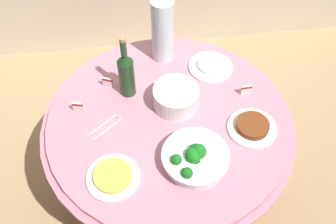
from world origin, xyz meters
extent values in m
plane|color=tan|center=(0.00, 0.00, 0.00)|extent=(6.00, 6.00, 0.00)
cylinder|color=maroon|center=(0.00, 0.00, 0.34)|extent=(1.01, 1.01, 0.69)
cylinder|color=pink|center=(0.00, 0.00, 0.70)|extent=(1.16, 1.16, 0.02)
cylinder|color=pink|center=(0.00, 0.00, 0.72)|extent=(1.10, 1.10, 0.03)
cylinder|color=white|center=(0.08, -0.24, 0.77)|extent=(0.26, 0.26, 0.05)
cylinder|color=white|center=(0.08, -0.24, 0.80)|extent=(0.28, 0.28, 0.01)
sphere|color=#19801E|center=(0.07, -0.25, 0.81)|extent=(0.06, 0.06, 0.06)
sphere|color=#196F1E|center=(0.03, -0.33, 0.81)|extent=(0.05, 0.05, 0.05)
sphere|color=#19661E|center=(0.08, -0.23, 0.82)|extent=(0.06, 0.06, 0.06)
sphere|color=#19771E|center=(0.09, -0.24, 0.82)|extent=(0.06, 0.06, 0.06)
sphere|color=#19741E|center=(0.00, -0.26, 0.81)|extent=(0.04, 0.04, 0.04)
sphere|color=#19571E|center=(0.08, -0.27, 0.81)|extent=(0.04, 0.04, 0.04)
sphere|color=#196F1E|center=(0.07, -0.24, 0.81)|extent=(0.05, 0.05, 0.05)
sphere|color=#197D1E|center=(0.08, -0.24, 0.81)|extent=(0.05, 0.05, 0.05)
sphere|color=#19801E|center=(0.07, -0.25, 0.82)|extent=(0.06, 0.06, 0.06)
cylinder|color=white|center=(0.05, 0.08, 0.74)|extent=(0.21, 0.21, 0.01)
cylinder|color=white|center=(0.05, 0.08, 0.76)|extent=(0.21, 0.21, 0.01)
cylinder|color=white|center=(0.05, 0.08, 0.77)|extent=(0.21, 0.21, 0.01)
cylinder|color=white|center=(0.05, 0.08, 0.78)|extent=(0.21, 0.21, 0.01)
cylinder|color=white|center=(0.05, 0.08, 0.79)|extent=(0.21, 0.21, 0.01)
cylinder|color=white|center=(0.05, 0.08, 0.80)|extent=(0.21, 0.21, 0.01)
cylinder|color=white|center=(0.05, 0.08, 0.80)|extent=(0.21, 0.21, 0.01)
cylinder|color=white|center=(0.05, 0.08, 0.81)|extent=(0.21, 0.21, 0.01)
cylinder|color=white|center=(0.05, 0.08, 0.82)|extent=(0.21, 0.21, 0.01)
cylinder|color=white|center=(0.05, 0.08, 0.83)|extent=(0.21, 0.21, 0.01)
cylinder|color=#1E3D1C|center=(-0.17, 0.19, 0.84)|extent=(0.07, 0.07, 0.20)
cone|color=#1E3D1C|center=(-0.17, 0.19, 0.96)|extent=(0.07, 0.07, 0.04)
cylinder|color=#1E3D1C|center=(-0.17, 0.19, 1.02)|extent=(0.03, 0.03, 0.08)
cylinder|color=#B2844C|center=(-0.17, 0.19, 1.07)|extent=(0.03, 0.03, 0.02)
cylinder|color=silver|center=(0.03, 0.41, 0.91)|extent=(0.11, 0.11, 0.34)
sphere|color=#E5B26B|center=(0.05, 0.41, 0.78)|extent=(0.06, 0.06, 0.06)
sphere|color=#E5B26B|center=(0.02, 0.43, 0.78)|extent=(0.06, 0.06, 0.06)
sphere|color=#E5B26B|center=(0.02, 0.39, 0.78)|extent=(0.06, 0.06, 0.06)
sphere|color=#72C64C|center=(0.04, 0.42, 0.83)|extent=(0.06, 0.06, 0.06)
sphere|color=#72C64C|center=(0.01, 0.42, 0.83)|extent=(0.06, 0.06, 0.06)
sphere|color=#72C64C|center=(0.03, 0.39, 0.83)|extent=(0.06, 0.06, 0.06)
sphere|color=red|center=(0.03, 0.43, 0.89)|extent=(0.06, 0.06, 0.06)
sphere|color=red|center=(0.01, 0.41, 0.89)|extent=(0.06, 0.06, 0.06)
sphere|color=red|center=(0.04, 0.39, 0.89)|extent=(0.06, 0.06, 0.06)
sphere|color=#E5B26B|center=(0.02, 0.43, 0.94)|extent=(0.06, 0.06, 0.06)
sphere|color=#E5B26B|center=(0.01, 0.39, 0.94)|extent=(0.06, 0.06, 0.06)
sphere|color=#E5B26B|center=(0.05, 0.40, 0.94)|extent=(0.06, 0.06, 0.06)
cylinder|color=silver|center=(-0.27, -0.03, 0.74)|extent=(0.13, 0.11, 0.01)
cylinder|color=silver|center=(-0.30, 0.00, 0.74)|extent=(0.13, 0.11, 0.01)
sphere|color=silver|center=(-0.22, 0.04, 0.74)|extent=(0.01, 0.01, 0.01)
cylinder|color=white|center=(0.25, 0.29, 0.75)|extent=(0.22, 0.22, 0.01)
cylinder|color=white|center=(0.25, 0.29, 0.76)|extent=(0.13, 0.13, 0.02)
cylinder|color=white|center=(-0.26, -0.27, 0.75)|extent=(0.22, 0.22, 0.01)
cylinder|color=#F2D14C|center=(-0.26, -0.27, 0.76)|extent=(0.16, 0.16, 0.02)
cylinder|color=white|center=(0.36, -0.10, 0.75)|extent=(0.22, 0.22, 0.01)
cylinder|color=brown|center=(0.36, -0.10, 0.77)|extent=(0.14, 0.14, 0.03)
cube|color=white|center=(-0.40, 0.10, 0.77)|extent=(0.05, 0.02, 0.05)
cube|color=maroon|center=(-0.40, 0.10, 0.79)|extent=(0.05, 0.02, 0.01)
cube|color=white|center=(0.39, 0.10, 0.77)|extent=(0.05, 0.01, 0.05)
cube|color=maroon|center=(0.39, 0.10, 0.79)|extent=(0.05, 0.01, 0.01)
cube|color=white|center=(-0.26, 0.23, 0.77)|extent=(0.05, 0.03, 0.05)
cube|color=maroon|center=(-0.26, 0.23, 0.79)|extent=(0.05, 0.03, 0.01)
camera|label=1|loc=(-0.14, -1.07, 2.15)|focal=41.99mm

